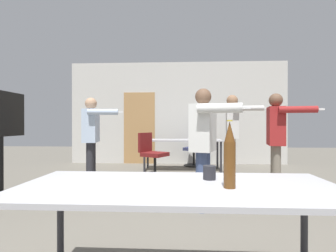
{
  "coord_description": "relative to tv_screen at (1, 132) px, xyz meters",
  "views": [
    {
      "loc": [
        0.14,
        -1.06,
        1.12
      ],
      "look_at": [
        -0.08,
        2.96,
        1.1
      ],
      "focal_mm": 28.0,
      "sensor_mm": 36.0,
      "label": 1
    }
  ],
  "objects": [
    {
      "name": "back_wall",
      "position": [
        2.52,
        3.82,
        0.44
      ],
      "size": [
        6.18,
        0.12,
        2.91
      ],
      "color": "beige",
      "rests_on": "ground_plane"
    },
    {
      "name": "conference_table_near",
      "position": [
        2.66,
        -2.14,
        -0.32
      ],
      "size": [
        1.94,
        0.84,
        0.76
      ],
      "color": "#A8A8AD",
      "rests_on": "ground_plane"
    },
    {
      "name": "conference_table_far",
      "position": [
        2.68,
        2.67,
        -0.33
      ],
      "size": [
        1.9,
        0.72,
        0.76
      ],
      "color": "#A8A8AD",
      "rests_on": "ground_plane"
    },
    {
      "name": "tv_screen",
      "position": [
        0.0,
        0.0,
        0.0
      ],
      "size": [
        0.44,
        1.07,
        1.63
      ],
      "rotation": [
        0.0,
        0.0,
        1.57
      ],
      "color": "black",
      "rests_on": "ground_plane"
    },
    {
      "name": "person_near_casual",
      "position": [
        2.97,
        -0.27,
        -0.06
      ],
      "size": [
        0.7,
        0.83,
        1.6
      ],
      "rotation": [
        0.0,
        0.0,
        -1.88
      ],
      "color": "#3D4C75",
      "rests_on": "ground_plane"
    },
    {
      "name": "person_left_plaid",
      "position": [
        0.97,
        1.11,
        -0.03
      ],
      "size": [
        0.81,
        0.65,
        1.63
      ],
      "rotation": [
        0.0,
        0.0,
        -1.45
      ],
      "color": "#28282D",
      "rests_on": "ground_plane"
    },
    {
      "name": "person_right_polo",
      "position": [
        4.21,
        0.6,
        -0.03
      ],
      "size": [
        0.73,
        0.72,
        1.63
      ],
      "rotation": [
        0.0,
        0.0,
        -1.75
      ],
      "color": "slate",
      "rests_on": "ground_plane"
    },
    {
      "name": "person_center_tall",
      "position": [
        3.72,
        1.72,
        0.04
      ],
      "size": [
        0.77,
        0.66,
        1.73
      ],
      "rotation": [
        0.0,
        0.0,
        -1.66
      ],
      "color": "beige",
      "rests_on": "ground_plane"
    },
    {
      "name": "office_chair_far_left",
      "position": [
        3.06,
        3.35,
        -0.58
      ],
      "size": [
        0.65,
        0.61,
        0.93
      ],
      "rotation": [
        0.0,
        0.0,
        1.17
      ],
      "color": "black",
      "rests_on": "ground_plane"
    },
    {
      "name": "office_chair_far_right",
      "position": [
        2.03,
        1.88,
        -0.56
      ],
      "size": [
        0.67,
        0.64,
        0.94
      ],
      "rotation": [
        0.0,
        0.0,
        4.21
      ],
      "color": "black",
      "rests_on": "ground_plane"
    },
    {
      "name": "beer_bottle",
      "position": [
        2.96,
        -2.2,
        -0.07
      ],
      "size": [
        0.07,
        0.07,
        0.39
      ],
      "color": "#563314",
      "rests_on": "conference_table_near"
    },
    {
      "name": "drink_cup",
      "position": [
        2.86,
        -1.98,
        -0.21
      ],
      "size": [
        0.08,
        0.08,
        0.09
      ],
      "color": "#232328",
      "rests_on": "conference_table_near"
    }
  ]
}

